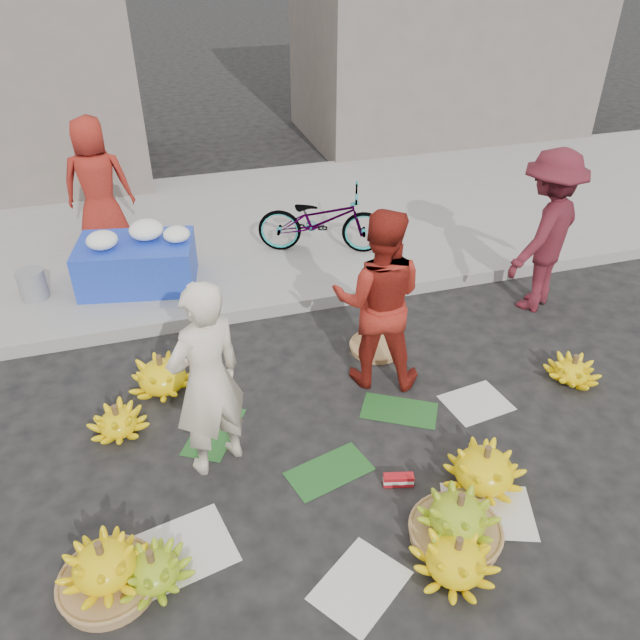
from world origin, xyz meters
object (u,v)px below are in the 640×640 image
object	(u,v)px
banana_bunch_4	(484,468)
flower_table	(137,261)
banana_bunch_0	(105,569)
vendor_cream	(207,381)
bicycle	(322,220)

from	to	relation	value
banana_bunch_4	flower_table	distance (m)	4.34
banana_bunch_0	vendor_cream	distance (m)	1.39
flower_table	bicycle	distance (m)	2.22
flower_table	bicycle	bearing A→B (deg)	16.36
vendor_cream	bicycle	distance (m)	3.55
vendor_cream	bicycle	size ratio (longest dim) A/B	1.06
banana_bunch_0	banana_bunch_4	bearing A→B (deg)	1.85
vendor_cream	banana_bunch_0	bearing A→B (deg)	21.52
banana_bunch_4	flower_table	size ratio (longest dim) A/B	0.55
banana_bunch_4	bicycle	bearing A→B (deg)	91.84
vendor_cream	flower_table	bearing A→B (deg)	-107.18
banana_bunch_4	bicycle	size ratio (longest dim) A/B	0.48
banana_bunch_0	bicycle	distance (m)	4.76
banana_bunch_4	flower_table	world-z (taller)	flower_table
bicycle	flower_table	bearing A→B (deg)	114.89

